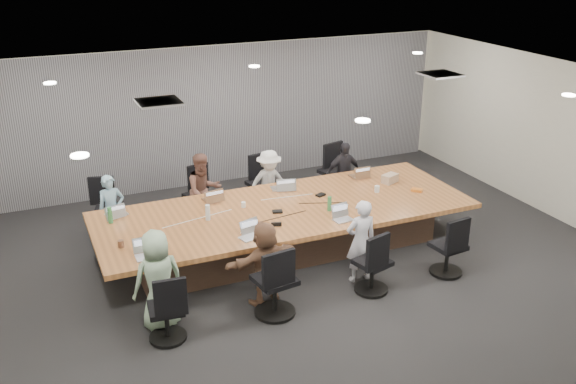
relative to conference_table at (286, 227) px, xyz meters
name	(u,v)px	position (x,y,z in m)	size (l,w,h in m)	color
floor	(298,263)	(0.00, -0.50, -0.40)	(10.00, 8.00, 0.00)	#252426
ceiling	(299,87)	(0.00, -0.50, 2.40)	(10.00, 8.00, 0.00)	white
wall_back	(217,115)	(0.00, 3.50, 1.00)	(10.00, 2.80, 0.00)	beige
wall_front	(470,316)	(0.00, -4.50, 1.00)	(10.00, 2.80, 0.00)	beige
wall_right	(554,140)	(5.00, -0.50, 1.00)	(8.00, 2.80, 0.00)	beige
curtain	(218,116)	(0.00, 3.42, 1.00)	(9.80, 0.04, 2.80)	gray
conference_table	(286,227)	(0.00, 0.00, 0.00)	(6.00, 2.20, 0.74)	brown
chair_0	(110,213)	(-2.52, 1.70, 0.00)	(0.54, 0.54, 0.79)	black
chair_1	(199,200)	(-0.96, 1.70, -0.02)	(0.52, 0.52, 0.77)	black
chair_2	(262,188)	(0.26, 1.70, 0.02)	(0.57, 0.57, 0.84)	black
chair_3	(335,176)	(1.77, 1.70, 0.03)	(0.59, 0.59, 0.87)	black
chair_4	(166,314)	(-2.36, -1.70, -0.03)	(0.51, 0.51, 0.75)	black
chair_5	(275,285)	(-0.89, -1.70, 0.04)	(0.59, 0.59, 0.88)	black
chair_6	(372,267)	(0.62, -1.70, -0.02)	(0.52, 0.52, 0.77)	black
chair_7	(448,250)	(1.92, -1.70, -0.02)	(0.52, 0.52, 0.77)	black
person_0	(112,210)	(-2.52, 1.35, 0.20)	(0.44, 0.29, 1.20)	#81ABC3
laptop_0	(117,214)	(-2.52, 0.80, 0.35)	(0.32, 0.22, 0.02)	#B2B2B7
person_1	(204,191)	(-0.96, 1.35, 0.28)	(0.66, 0.51, 1.36)	brown
laptop_1	(213,199)	(-0.96, 0.80, 0.35)	(0.33, 0.23, 0.02)	#8C6647
person_2	(269,184)	(0.26, 1.35, 0.23)	(0.81, 0.47, 1.25)	silver
laptop_2	(281,188)	(0.26, 0.80, 0.35)	(0.34, 0.23, 0.02)	#B2B2B7
person_3	(343,173)	(1.77, 1.35, 0.21)	(0.71, 0.30, 1.22)	#25242B
laptop_3	(358,176)	(1.77, 0.80, 0.35)	(0.31, 0.22, 0.02)	#8C6647
person_4	(158,280)	(-2.36, -1.35, 0.28)	(0.66, 0.43, 1.36)	#8DAC8E
laptop_4	(149,256)	(-2.36, -0.80, 0.35)	(0.34, 0.23, 0.02)	#B2B2B7
person_5	(265,263)	(-0.89, -1.35, 0.21)	(1.12, 0.36, 1.21)	brown
laptop_5	(251,237)	(-0.89, -0.80, 0.35)	(0.31, 0.21, 0.02)	#B2B2B7
person_6	(361,241)	(0.62, -1.35, 0.24)	(0.47, 0.31, 1.28)	silver
laptop_6	(343,220)	(0.62, -0.80, 0.35)	(0.29, 0.20, 0.02)	#B2B2B7
bottle_green_left	(110,215)	(-2.65, 0.53, 0.46)	(0.07, 0.07, 0.25)	#368347
bottle_green_right	(329,204)	(0.59, -0.37, 0.46)	(0.07, 0.07, 0.23)	#368347
bottle_clear	(208,212)	(-1.27, 0.05, 0.46)	(0.07, 0.07, 0.25)	silver
cup_white_far	(243,205)	(-0.61, 0.29, 0.38)	(0.07, 0.07, 0.09)	white
cup_white_near	(377,189)	(1.69, 0.01, 0.39)	(0.09, 0.09, 0.11)	white
mug_brown	(121,244)	(-2.65, -0.35, 0.39)	(0.08, 0.08, 0.10)	brown
mic_left	(277,211)	(-0.19, -0.11, 0.35)	(0.16, 0.10, 0.03)	black
mic_right	(321,195)	(0.74, 0.23, 0.35)	(0.15, 0.10, 0.03)	black
stapler	(276,224)	(-0.40, -0.57, 0.37)	(0.15, 0.04, 0.06)	black
canvas_bag	(390,178)	(2.12, 0.30, 0.41)	(0.28, 0.17, 0.15)	tan
snack_packet	(417,190)	(2.33, -0.23, 0.36)	(0.18, 0.12, 0.04)	orange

